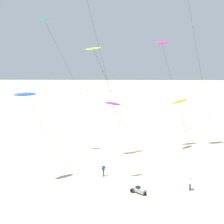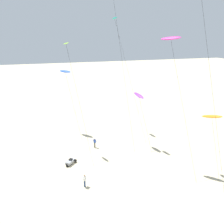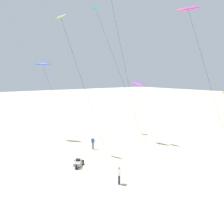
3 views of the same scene
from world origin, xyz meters
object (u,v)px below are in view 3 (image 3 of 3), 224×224
Objects in this scene: kite_teal at (97,12)px; kite_flyer_middle at (119,175)px; kite_purple at (139,84)px; kite_magenta at (189,10)px; beach_buggy at (78,163)px; kite_lime at (63,23)px; kite_flyer_nearest at (93,143)px; kite_blue at (42,64)px.

kite_teal is 28.81m from kite_flyer_middle.
kite_purple is 11.53m from kite_magenta.
kite_purple reaches higher than beach_buggy.
kite_lime is 16.39m from beach_buggy.
kite_flyer_nearest is at bearing -135.85° from kite_magenta.
kite_purple is 0.51× the size of kite_magenta.
kite_teal is 1.17× the size of kite_magenta.
kite_purple is at bearing 5.62° from kite_teal.
kite_flyer_middle is (10.63, -3.90, 0.00)m from kite_flyer_nearest.
kite_lime is at bearing -4.06° from kite_blue.
kite_teal reaches higher than kite_flyer_nearest.
kite_flyer_middle is at bearing -49.37° from kite_purple.
kite_flyer_middle is (11.16, -0.23, -15.13)m from kite_lime.
kite_blue is (-0.69, -9.37, -8.62)m from kite_teal.
kite_purple is 10.60m from kite_flyer_nearest.
kite_magenta reaches higher than kite_flyer_middle.
kite_lime is 10.22× the size of kite_flyer_nearest.
kite_teal reaches higher than beach_buggy.
kite_teal is 13.25m from kite_lime.
kite_blue is 17.41m from beach_buggy.
beach_buggy is at bearing -11.93° from kite_lime.
kite_lime is at bearing -52.26° from kite_teal.
kite_flyer_middle is (18.87, -10.19, -19.23)m from kite_teal.
kite_flyer_middle is at bearing -79.48° from kite_magenta.
kite_blue is 0.69× the size of kite_lime.
kite_flyer_middle is 0.85× the size of beach_buggy.
kite_flyer_nearest and kite_flyer_middle have the same top height.
kite_teal is 12.60× the size of kite_flyer_middle.
beach_buggy is (4.93, -1.04, -15.59)m from kite_lime.
kite_lime reaches higher than kite_purple.
beach_buggy is at bearing -107.25° from kite_magenta.
kite_purple is 13.28m from kite_lime.
kite_blue is 22.27m from kite_flyer_middle.
kite_lime is (-8.93, -11.82, -1.45)m from kite_magenta.
kite_teal reaches higher than kite_purple.
kite_magenta reaches higher than kite_lime.
kite_purple is 16.53m from kite_flyer_middle.
kite_lime is 10.22× the size of kite_flyer_middle.
kite_magenta is 14.88m from kite_lime.
kite_blue is at bearing -134.30° from kite_purple.
kite_magenta is at bearing 32.93° from kite_blue.
kite_blue is at bearing -94.21° from kite_teal.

